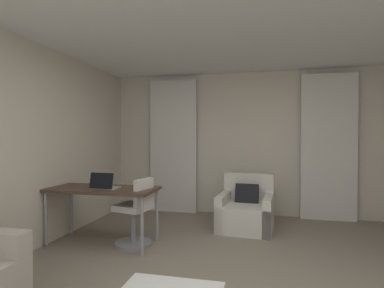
{
  "coord_description": "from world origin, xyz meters",
  "views": [
    {
      "loc": [
        0.25,
        -2.65,
        1.4
      ],
      "look_at": [
        -0.63,
        1.25,
        1.32
      ],
      "focal_mm": 28.44,
      "sensor_mm": 36.0,
      "label": 1
    }
  ],
  "objects_px": {
    "desk_chair": "(136,215)",
    "laptop": "(104,185)",
    "armchair": "(246,211)",
    "desk": "(103,192)"
  },
  "relations": [
    {
      "from": "laptop",
      "to": "desk",
      "type": "bearing_deg",
      "value": 129.38
    },
    {
      "from": "desk_chair",
      "to": "laptop",
      "type": "distance_m",
      "value": 0.56
    },
    {
      "from": "armchair",
      "to": "desk",
      "type": "distance_m",
      "value": 2.16
    },
    {
      "from": "armchair",
      "to": "desk_chair",
      "type": "height_order",
      "value": "desk_chair"
    },
    {
      "from": "desk_chair",
      "to": "laptop",
      "type": "bearing_deg",
      "value": -164.21
    },
    {
      "from": "desk",
      "to": "desk_chair",
      "type": "relative_size",
      "value": 1.61
    },
    {
      "from": "desk_chair",
      "to": "laptop",
      "type": "xyz_separation_m",
      "value": [
        -0.38,
        -0.11,
        0.39
      ]
    },
    {
      "from": "armchair",
      "to": "desk_chair",
      "type": "distance_m",
      "value": 1.74
    },
    {
      "from": "laptop",
      "to": "armchair",
      "type": "bearing_deg",
      "value": 33.91
    },
    {
      "from": "laptop",
      "to": "desk_chair",
      "type": "bearing_deg",
      "value": 15.79
    }
  ]
}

